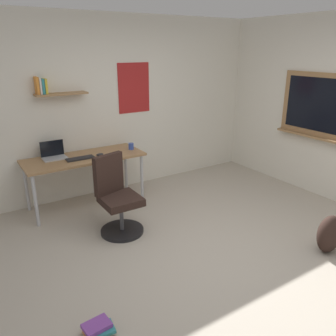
# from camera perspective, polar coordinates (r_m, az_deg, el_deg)

# --- Properties ---
(ground_plane) EXTENTS (5.20, 5.20, 0.00)m
(ground_plane) POSITION_cam_1_polar(r_m,az_deg,el_deg) (3.84, 8.30, -14.65)
(ground_plane) COLOR #ADA393
(ground_plane) RESTS_ON ground
(wall_back) EXTENTS (5.00, 0.30, 2.60)m
(wall_back) POSITION_cam_1_polar(r_m,az_deg,el_deg) (5.32, -8.70, 10.19)
(wall_back) COLOR silver
(wall_back) RESTS_ON ground
(desk) EXTENTS (1.61, 0.65, 0.72)m
(desk) POSITION_cam_1_polar(r_m,az_deg,el_deg) (4.86, -13.70, 1.12)
(desk) COLOR #997047
(desk) RESTS_ON ground
(office_chair) EXTENTS (0.52, 0.54, 0.95)m
(office_chair) POSITION_cam_1_polar(r_m,az_deg,el_deg) (4.17, -8.41, -5.30)
(office_chair) COLOR black
(office_chair) RESTS_ON ground
(laptop) EXTENTS (0.31, 0.21, 0.23)m
(laptop) POSITION_cam_1_polar(r_m,az_deg,el_deg) (4.87, -18.43, 2.19)
(laptop) COLOR #ADAFB5
(laptop) RESTS_ON desk
(keyboard) EXTENTS (0.37, 0.13, 0.02)m
(keyboard) POSITION_cam_1_polar(r_m,az_deg,el_deg) (4.74, -14.36, 1.56)
(keyboard) COLOR black
(keyboard) RESTS_ON desk
(computer_mouse) EXTENTS (0.10, 0.06, 0.03)m
(computer_mouse) POSITION_cam_1_polar(r_m,az_deg,el_deg) (4.83, -11.23, 2.21)
(computer_mouse) COLOR #262628
(computer_mouse) RESTS_ON desk
(coffee_mug) EXTENTS (0.08, 0.08, 0.09)m
(coffee_mug) POSITION_cam_1_polar(r_m,az_deg,el_deg) (5.06, -6.15, 3.61)
(coffee_mug) COLOR #334CA5
(coffee_mug) RESTS_ON desk
(backpack) EXTENTS (0.32, 0.22, 0.44)m
(backpack) POSITION_cam_1_polar(r_m,az_deg,el_deg) (4.19, 25.20, -9.87)
(backpack) COLOR black
(backpack) RESTS_ON ground
(book_stack_on_floor) EXTENTS (0.24, 0.19, 0.09)m
(book_stack_on_floor) POSITION_cam_1_polar(r_m,az_deg,el_deg) (3.03, -11.47, -24.64)
(book_stack_on_floor) COLOR orange
(book_stack_on_floor) RESTS_ON ground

